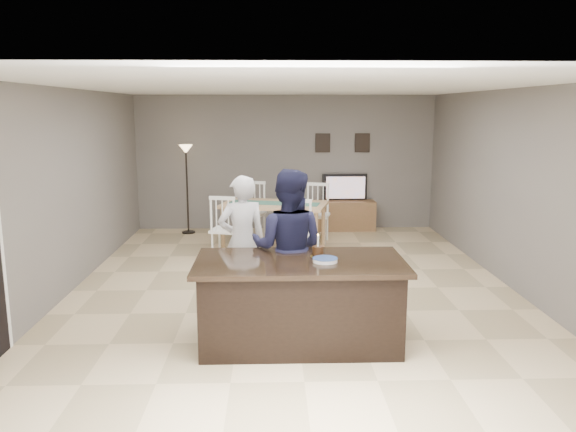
{
  "coord_description": "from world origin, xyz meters",
  "views": [
    {
      "loc": [
        -0.29,
        -7.35,
        2.43
      ],
      "look_at": [
        -0.08,
        -0.3,
        1.07
      ],
      "focal_mm": 35.0,
      "sensor_mm": 36.0,
      "label": 1
    }
  ],
  "objects_px": {
    "floor_lamp": "(186,165)",
    "birthday_cake": "(318,251)",
    "television": "(345,187)",
    "dining_table": "(274,212)",
    "kitchen_island": "(300,302)",
    "woman": "(242,241)",
    "plate_stack": "(325,260)",
    "man": "(288,248)",
    "tv_console": "(345,215)"
  },
  "relations": [
    {
      "from": "floor_lamp",
      "to": "birthday_cake",
      "type": "bearing_deg",
      "value": -67.84
    },
    {
      "from": "television",
      "to": "birthday_cake",
      "type": "distance_m",
      "value": 5.59
    },
    {
      "from": "birthday_cake",
      "to": "dining_table",
      "type": "distance_m",
      "value": 3.84
    },
    {
      "from": "dining_table",
      "to": "floor_lamp",
      "type": "distance_m",
      "value": 2.33
    },
    {
      "from": "kitchen_island",
      "to": "woman",
      "type": "height_order",
      "value": "woman"
    },
    {
      "from": "kitchen_island",
      "to": "plate_stack",
      "type": "bearing_deg",
      "value": -15.47
    },
    {
      "from": "woman",
      "to": "television",
      "type": "bearing_deg",
      "value": -129.69
    },
    {
      "from": "television",
      "to": "birthday_cake",
      "type": "relative_size",
      "value": 3.73
    },
    {
      "from": "man",
      "to": "woman",
      "type": "bearing_deg",
      "value": -33.74
    },
    {
      "from": "kitchen_island",
      "to": "tv_console",
      "type": "xyz_separation_m",
      "value": [
        1.2,
        5.57,
        -0.15
      ]
    },
    {
      "from": "plate_stack",
      "to": "dining_table",
      "type": "relative_size",
      "value": 0.11
    },
    {
      "from": "tv_console",
      "to": "birthday_cake",
      "type": "distance_m",
      "value": 5.56
    },
    {
      "from": "kitchen_island",
      "to": "plate_stack",
      "type": "relative_size",
      "value": 8.34
    },
    {
      "from": "woman",
      "to": "plate_stack",
      "type": "xyz_separation_m",
      "value": [
        0.9,
        -1.25,
        0.1
      ]
    },
    {
      "from": "kitchen_island",
      "to": "man",
      "type": "bearing_deg",
      "value": 100.88
    },
    {
      "from": "man",
      "to": "tv_console",
      "type": "bearing_deg",
      "value": -89.21
    },
    {
      "from": "kitchen_island",
      "to": "woman",
      "type": "relative_size",
      "value": 1.31
    },
    {
      "from": "tv_console",
      "to": "woman",
      "type": "bearing_deg",
      "value": -112.89
    },
    {
      "from": "woman",
      "to": "plate_stack",
      "type": "distance_m",
      "value": 1.55
    },
    {
      "from": "dining_table",
      "to": "tv_console",
      "type": "bearing_deg",
      "value": 61.95
    },
    {
      "from": "tv_console",
      "to": "plate_stack",
      "type": "height_order",
      "value": "plate_stack"
    },
    {
      "from": "television",
      "to": "woman",
      "type": "distance_m",
      "value": 4.83
    },
    {
      "from": "television",
      "to": "woman",
      "type": "xyz_separation_m",
      "value": [
        -1.85,
        -4.46,
        -0.04
      ]
    },
    {
      "from": "woman",
      "to": "birthday_cake",
      "type": "bearing_deg",
      "value": 112.11
    },
    {
      "from": "kitchen_island",
      "to": "man",
      "type": "distance_m",
      "value": 0.71
    },
    {
      "from": "birthday_cake",
      "to": "plate_stack",
      "type": "relative_size",
      "value": 0.95
    },
    {
      "from": "kitchen_island",
      "to": "dining_table",
      "type": "bearing_deg",
      "value": 93.55
    },
    {
      "from": "man",
      "to": "dining_table",
      "type": "relative_size",
      "value": 0.77
    },
    {
      "from": "kitchen_island",
      "to": "birthday_cake",
      "type": "height_order",
      "value": "birthday_cake"
    },
    {
      "from": "birthday_cake",
      "to": "dining_table",
      "type": "bearing_deg",
      "value": 96.61
    },
    {
      "from": "kitchen_island",
      "to": "floor_lamp",
      "type": "height_order",
      "value": "floor_lamp"
    },
    {
      "from": "plate_stack",
      "to": "dining_table",
      "type": "distance_m",
      "value": 4.05
    },
    {
      "from": "man",
      "to": "dining_table",
      "type": "bearing_deg",
      "value": -72.29
    },
    {
      "from": "tv_console",
      "to": "woman",
      "type": "height_order",
      "value": "woman"
    },
    {
      "from": "man",
      "to": "birthday_cake",
      "type": "bearing_deg",
      "value": 141.86
    },
    {
      "from": "kitchen_island",
      "to": "floor_lamp",
      "type": "relative_size",
      "value": 1.23
    },
    {
      "from": "plate_stack",
      "to": "man",
      "type": "bearing_deg",
      "value": 119.98
    },
    {
      "from": "woman",
      "to": "man",
      "type": "bearing_deg",
      "value": 113.78
    },
    {
      "from": "kitchen_island",
      "to": "floor_lamp",
      "type": "bearing_deg",
      "value": 109.81
    },
    {
      "from": "man",
      "to": "floor_lamp",
      "type": "height_order",
      "value": "man"
    },
    {
      "from": "birthday_cake",
      "to": "dining_table",
      "type": "xyz_separation_m",
      "value": [
        -0.44,
        3.8,
        -0.27
      ]
    },
    {
      "from": "kitchen_island",
      "to": "floor_lamp",
      "type": "distance_m",
      "value": 5.8
    },
    {
      "from": "tv_console",
      "to": "television",
      "type": "distance_m",
      "value": 0.57
    },
    {
      "from": "tv_console",
      "to": "birthday_cake",
      "type": "relative_size",
      "value": 4.9
    },
    {
      "from": "kitchen_island",
      "to": "woman",
      "type": "xyz_separation_m",
      "value": [
        -0.65,
        1.18,
        0.37
      ]
    },
    {
      "from": "television",
      "to": "woman",
      "type": "height_order",
      "value": "woman"
    },
    {
      "from": "plate_stack",
      "to": "floor_lamp",
      "type": "height_order",
      "value": "floor_lamp"
    },
    {
      "from": "birthday_cake",
      "to": "plate_stack",
      "type": "bearing_deg",
      "value": -75.27
    },
    {
      "from": "kitchen_island",
      "to": "dining_table",
      "type": "xyz_separation_m",
      "value": [
        -0.24,
        3.94,
        0.23
      ]
    },
    {
      "from": "tv_console",
      "to": "dining_table",
      "type": "distance_m",
      "value": 2.21
    }
  ]
}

